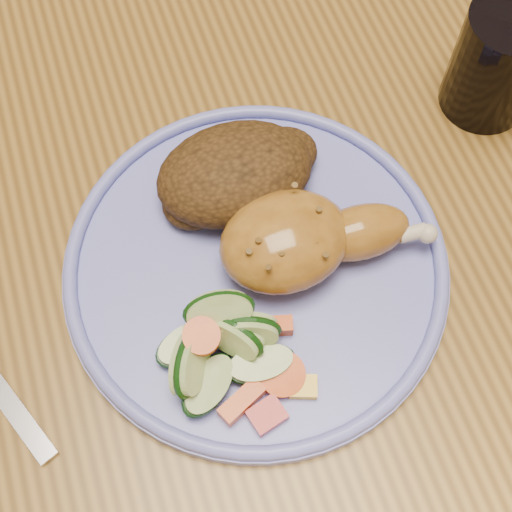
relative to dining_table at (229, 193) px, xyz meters
name	(u,v)px	position (x,y,z in m)	size (l,w,h in m)	color
ground	(242,385)	(0.00, 0.00, -0.67)	(4.00, 4.00, 0.00)	brown
dining_table	(229,193)	(0.00, 0.00, 0.00)	(0.90, 1.40, 0.75)	olive
plate	(256,268)	(-0.01, -0.12, 0.09)	(0.27, 0.27, 0.01)	#7178DA
plate_rim	(256,262)	(-0.01, -0.12, 0.10)	(0.27, 0.27, 0.01)	#7178DA
chicken_leg	(304,239)	(0.02, -0.12, 0.12)	(0.15, 0.08, 0.05)	#AC7124
rice_pilaf	(238,174)	(-0.01, -0.05, 0.11)	(0.12, 0.08, 0.05)	#442B11
vegetable_pile	(226,351)	(-0.05, -0.17, 0.11)	(0.10, 0.10, 0.05)	#A50A05
drinking_glass	(498,62)	(0.21, -0.03, 0.13)	(0.07, 0.07, 0.09)	black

